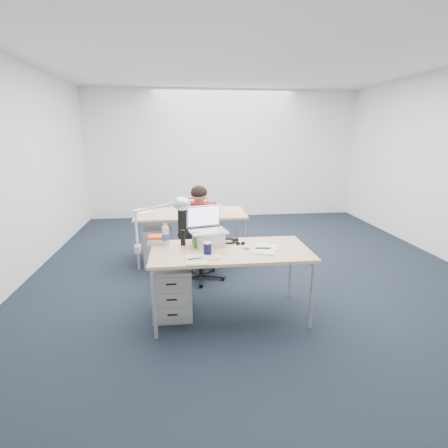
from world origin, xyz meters
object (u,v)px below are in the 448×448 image
object	(u,v)px
seated_person	(203,231)
desk_far	(191,216)
cordless_phone	(183,238)
drawer_pedestal_far	(159,245)
computer_mouse	(246,247)
office_chair	(200,259)
headphones	(229,240)
bear_figurine	(196,240)
can_koozie	(207,248)
drawer_pedestal_near	(173,289)
far_cup	(206,209)
water_bottle	(166,235)
wireless_keyboard	(206,258)
book_stack	(157,240)
desk_lamp	(154,224)
dark_laptop	(197,207)
silver_laptop	(208,227)
sunglasses	(240,244)
desk_near	(230,254)

from	to	relation	value
seated_person	desk_far	bearing A→B (deg)	121.19
desk_far	cordless_phone	bearing A→B (deg)	-94.26
drawer_pedestal_far	computer_mouse	bearing A→B (deg)	-57.91
computer_mouse	office_chair	bearing A→B (deg)	102.39
headphones	bear_figurine	world-z (taller)	bear_figurine
can_koozie	bear_figurine	xyz separation A→B (m)	(-0.10, 0.23, 0.02)
bear_figurine	drawer_pedestal_near	bearing A→B (deg)	-174.62
headphones	far_cup	xyz separation A→B (m)	(-0.15, 1.43, 0.04)
water_bottle	headphones	bearing A→B (deg)	2.89
wireless_keyboard	office_chair	bearing A→B (deg)	77.83
water_bottle	bear_figurine	world-z (taller)	water_bottle
book_stack	water_bottle	bearing A→B (deg)	-34.55
water_bottle	desk_lamp	distance (m)	0.27
can_koozie	cordless_phone	distance (m)	0.39
desk_far	bear_figurine	world-z (taller)	bear_figurine
drawer_pedestal_near	dark_laptop	distance (m)	1.62
headphones	water_bottle	bearing A→B (deg)	167.38
drawer_pedestal_near	can_koozie	world-z (taller)	can_koozie
bear_figurine	book_stack	bearing A→B (deg)	161.50
silver_laptop	dark_laptop	bearing A→B (deg)	78.59
silver_laptop	book_stack	world-z (taller)	silver_laptop
office_chair	drawer_pedestal_near	world-z (taller)	office_chair
dark_laptop	far_cup	xyz separation A→B (m)	(0.13, 0.09, -0.06)
office_chair	can_koozie	xyz separation A→B (m)	(0.03, -1.09, 0.51)
desk_far	silver_laptop	distance (m)	1.59
computer_mouse	headphones	world-z (taller)	headphones
seated_person	drawer_pedestal_far	distance (m)	0.86
drawer_pedestal_far	desk_lamp	world-z (taller)	desk_lamp
drawer_pedestal_far	far_cup	bearing A→B (deg)	4.47
sunglasses	far_cup	size ratio (longest dim) A/B	0.90
desk_near	wireless_keyboard	world-z (taller)	wireless_keyboard
computer_mouse	dark_laptop	distance (m)	1.63
office_chair	book_stack	bearing A→B (deg)	-103.95
cordless_phone	desk_far	bearing A→B (deg)	109.29
drawer_pedestal_far	book_stack	distance (m)	1.43
desk_near	cordless_phone	xyz separation A→B (m)	(-0.48, 0.20, 0.13)
seated_person	sunglasses	bearing A→B (deg)	-52.77
office_chair	drawer_pedestal_far	distance (m)	0.87
drawer_pedestal_near	sunglasses	bearing A→B (deg)	2.42
can_koozie	desk_far	bearing A→B (deg)	93.71
water_bottle	sunglasses	xyz separation A→B (m)	(0.78, -0.08, -0.10)
office_chair	headphones	xyz separation A→B (m)	(0.28, -0.71, 0.46)
headphones	cordless_phone	xyz separation A→B (m)	(-0.49, -0.06, 0.06)
bear_figurine	dark_laptop	xyz separation A→B (m)	(0.07, 1.48, 0.04)
dark_laptop	sunglasses	bearing A→B (deg)	-82.98
drawer_pedestal_far	silver_laptop	xyz separation A→B (m)	(0.63, -1.46, 0.65)
bear_figurine	sunglasses	bearing A→B (deg)	7.43
drawer_pedestal_near	headphones	distance (m)	0.79
book_stack	cordless_phone	world-z (taller)	cordless_phone
drawer_pedestal_far	water_bottle	bearing A→B (deg)	-82.53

